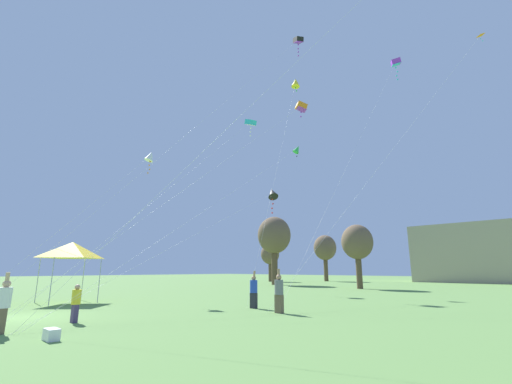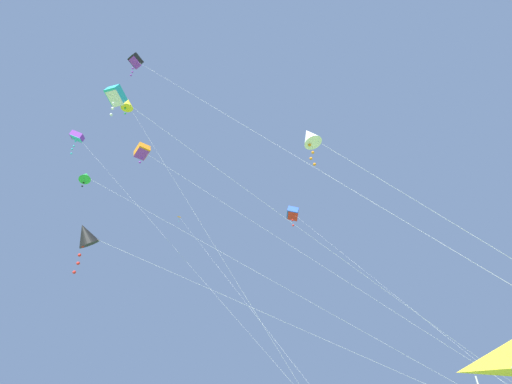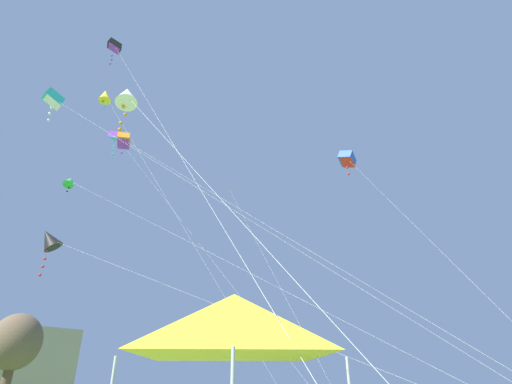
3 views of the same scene
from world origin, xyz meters
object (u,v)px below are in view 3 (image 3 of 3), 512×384
object	(u,v)px
kite_white_diamond_9	(127,96)
kite_yellow_diamond_6	(105,96)
kite_orange_box_7	(124,141)
kite_black_box_5	(114,47)
kite_cyan_box_1	(54,100)
kite_green_diamond_8	(70,181)
kite_purple_box_0	(116,136)
kite_blue_box_4	(347,159)
kite_orange_delta_2	(233,197)
festival_tent	(234,324)
kite_black_diamond_3	(49,239)

from	to	relation	value
kite_white_diamond_9	kite_yellow_diamond_6	bearing A→B (deg)	69.98
kite_orange_box_7	kite_yellow_diamond_6	bearing A→B (deg)	141.13
kite_black_box_5	kite_white_diamond_9	xyz separation A→B (m)	(-5.03, -13.92, -15.65)
kite_cyan_box_1	kite_orange_box_7	world-z (taller)	kite_orange_box_7
kite_yellow_diamond_6	kite_green_diamond_8	size ratio (longest dim) A/B	0.88
kite_cyan_box_1	kite_white_diamond_9	size ratio (longest dim) A/B	1.88
kite_purple_box_0	kite_cyan_box_1	xyz separation A→B (m)	(-10.63, -13.88, -8.92)
kite_blue_box_4	kite_black_box_5	world-z (taller)	kite_black_box_5
kite_yellow_diamond_6	kite_cyan_box_1	bearing A→B (deg)	-145.81
kite_black_box_5	kite_green_diamond_8	xyz separation A→B (m)	(-0.85, 0.42, -12.32)
kite_orange_delta_2	kite_white_diamond_9	xyz separation A→B (m)	(-20.63, -15.83, -8.43)
kite_cyan_box_1	kite_blue_box_4	distance (m)	22.92
festival_tent	kite_yellow_diamond_6	distance (m)	26.37
kite_purple_box_0	kite_black_diamond_3	xyz separation A→B (m)	(-8.67, -12.73, -16.66)
festival_tent	kite_cyan_box_1	size ratio (longest dim) A/B	0.18
festival_tent	kite_orange_delta_2	size ratio (longest dim) A/B	0.19
kite_orange_delta_2	kite_white_diamond_9	world-z (taller)	kite_orange_delta_2
kite_purple_box_0	kite_black_diamond_3	world-z (taller)	kite_purple_box_0
kite_black_diamond_3	kite_black_box_5	distance (m)	17.50
kite_purple_box_0	kite_blue_box_4	world-z (taller)	kite_purple_box_0
festival_tent	kite_black_diamond_3	size ratio (longest dim) A/B	0.17
kite_orange_delta_2	kite_black_box_5	xyz separation A→B (m)	(-15.60, -1.91, 7.22)
festival_tent	kite_white_diamond_9	xyz separation A→B (m)	(-0.17, 5.13, 7.74)
kite_cyan_box_1	kite_black_box_5	xyz separation A→B (m)	(4.14, 3.20, 9.50)
kite_orange_delta_2	kite_orange_box_7	bearing A→B (deg)	-166.06
kite_blue_box_4	kite_orange_box_7	xyz separation A→B (m)	(-16.21, 8.50, -2.28)
kite_orange_delta_2	kite_yellow_diamond_6	size ratio (longest dim) A/B	0.94
kite_orange_delta_2	kite_blue_box_4	xyz separation A→B (m)	(1.92, -12.05, 0.49)
kite_black_box_5	kite_yellow_diamond_6	distance (m)	5.30
kite_yellow_diamond_6	kite_white_diamond_9	world-z (taller)	kite_yellow_diamond_6
festival_tent	kite_black_diamond_3	xyz separation A→B (m)	(2.67, 16.99, 6.15)
kite_orange_box_7	kite_purple_box_0	bearing A→B (deg)	67.23
kite_black_box_5	kite_green_diamond_8	size ratio (longest dim) A/B	1.09
kite_purple_box_0	kite_green_diamond_8	bearing A→B (deg)	-125.58
kite_purple_box_0	kite_orange_delta_2	bearing A→B (deg)	-43.87
kite_cyan_box_1	kite_orange_box_7	xyz separation A→B (m)	(5.46, 1.56, 0.50)
kite_black_diamond_3	kite_white_diamond_9	size ratio (longest dim) A/B	1.97
kite_orange_delta_2	kite_black_diamond_3	distance (m)	20.79
kite_green_diamond_8	kite_white_diamond_9	world-z (taller)	kite_green_diamond_8
kite_yellow_diamond_6	kite_white_diamond_9	distance (m)	17.67
kite_blue_box_4	kite_black_box_5	distance (m)	21.34
kite_orange_delta_2	kite_black_box_5	distance (m)	17.30
kite_purple_box_0	kite_yellow_diamond_6	xyz separation A→B (m)	(-6.61, -11.15, -4.70)
kite_purple_box_0	kite_cyan_box_1	bearing A→B (deg)	-127.45
kite_yellow_diamond_6	kite_green_diamond_8	world-z (taller)	kite_yellow_diamond_6
kite_green_diamond_8	festival_tent	bearing A→B (deg)	-101.63
kite_blue_box_4	kite_orange_box_7	distance (m)	18.44
kite_cyan_box_1	kite_yellow_diamond_6	size ratio (longest dim) A/B	0.99
kite_blue_box_4	kite_white_diamond_9	size ratio (longest dim) A/B	1.79
kite_black_diamond_3	kite_black_box_5	xyz separation A→B (m)	(2.18, 2.06, 17.24)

